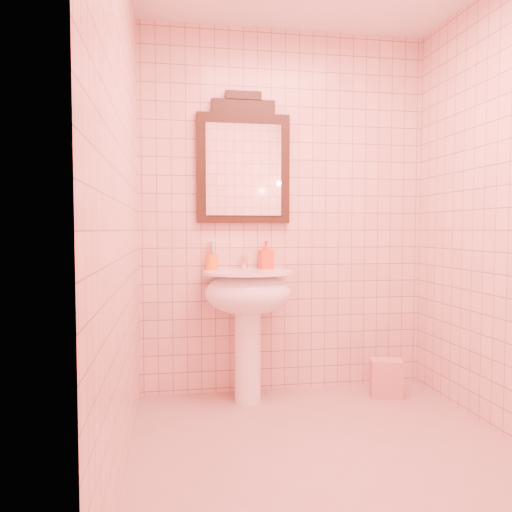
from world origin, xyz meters
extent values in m
plane|color=tan|center=(0.00, 0.00, 0.00)|extent=(2.20, 2.20, 0.00)
cube|color=beige|center=(0.00, 1.10, 1.25)|extent=(2.00, 0.02, 2.50)
cylinder|color=white|center=(-0.30, 0.88, 0.35)|extent=(0.17, 0.17, 0.70)
ellipsoid|color=white|center=(-0.30, 0.86, 0.72)|extent=(0.56, 0.46, 0.28)
cube|color=white|center=(-0.30, 1.03, 0.83)|extent=(0.56, 0.15, 0.05)
cylinder|color=white|center=(-0.30, 0.86, 0.85)|extent=(0.58, 0.58, 0.02)
cylinder|color=white|center=(-0.30, 1.03, 0.91)|extent=(0.04, 0.04, 0.09)
cylinder|color=white|center=(-0.30, 0.97, 0.94)|extent=(0.02, 0.10, 0.02)
cylinder|color=white|center=(-0.30, 0.92, 0.93)|extent=(0.02, 0.02, 0.04)
cube|color=white|center=(-0.30, 1.04, 0.96)|extent=(0.02, 0.07, 0.01)
cube|color=black|center=(-0.30, 1.08, 1.54)|extent=(0.63, 0.05, 0.74)
cube|color=black|center=(-0.30, 1.08, 1.96)|extent=(0.43, 0.05, 0.09)
cube|color=black|center=(-0.30, 1.08, 2.03)|extent=(0.25, 0.05, 0.06)
cube|color=white|center=(-0.30, 1.05, 1.53)|extent=(0.51, 0.01, 0.61)
cylinder|color=orange|center=(-0.52, 1.04, 0.91)|extent=(0.08, 0.08, 0.10)
cylinder|color=silver|center=(-0.50, 1.04, 0.96)|extent=(0.01, 0.01, 0.19)
cylinder|color=#338CD8|center=(-0.52, 1.06, 0.96)|extent=(0.01, 0.01, 0.19)
cylinder|color=#E5334C|center=(-0.54, 1.04, 0.96)|extent=(0.01, 0.01, 0.19)
cylinder|color=#3FBF59|center=(-0.52, 1.02, 0.96)|extent=(0.01, 0.01, 0.19)
imported|color=#F43A14|center=(-0.15, 1.02, 0.96)|extent=(0.10, 0.10, 0.19)
cube|color=tan|center=(0.64, 0.82, 0.13)|extent=(0.24, 0.19, 0.25)
camera|label=1|loc=(-0.78, -2.31, 1.13)|focal=35.00mm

